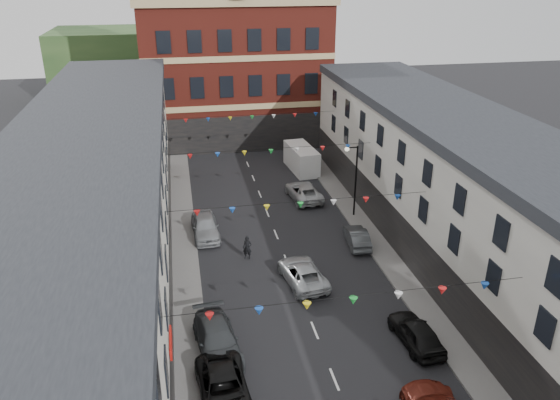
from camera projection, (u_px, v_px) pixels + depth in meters
ground at (315, 330)px, 30.63m from camera, size 160.00×160.00×0.00m
pavement_left at (189, 322)px, 31.22m from camera, size 1.80×64.00×0.15m
pavement_right at (415, 297)px, 33.59m from camera, size 1.80×64.00×0.15m
terrace_left at (85, 258)px, 27.37m from camera, size 8.40×56.00×10.70m
terrace_right at (510, 228)px, 31.62m from camera, size 8.40×56.00×9.70m
civic_building at (234, 67)px, 61.55m from camera, size 20.60×13.30×18.50m
clock_tower at (161, 6)px, 54.88m from camera, size 5.60×5.60×30.00m
distant_hill at (191, 62)px, 83.77m from camera, size 40.00×14.00×10.00m
street_lamp at (353, 172)px, 42.80m from camera, size 1.10×0.36×6.00m
car_left_c at (224, 389)px, 25.44m from camera, size 2.61×5.19×1.41m
car_left_d at (217, 340)px, 28.72m from camera, size 2.66×5.32×1.48m
car_left_e at (205, 226)px, 40.89m from camera, size 2.12×4.86×1.63m
car_right_d at (416, 332)px, 29.30m from camera, size 2.01×4.35×1.44m
car_right_e at (357, 237)px, 39.66m from camera, size 1.73×3.99×1.28m
car_right_f at (304, 192)px, 47.39m from camera, size 2.77×5.25×1.41m
moving_car at (303, 273)px, 34.99m from camera, size 2.87×5.14×1.36m
white_van at (301, 159)px, 53.81m from camera, size 2.60×5.61×2.40m
pedestrian at (247, 248)px, 37.73m from camera, size 0.72×0.59×1.71m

